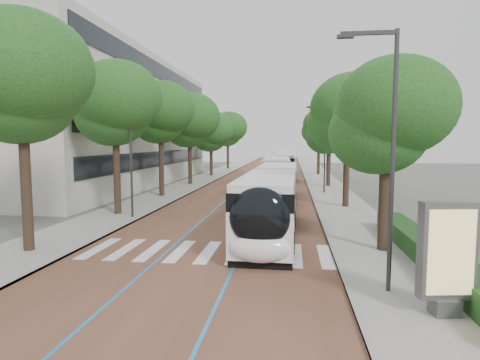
% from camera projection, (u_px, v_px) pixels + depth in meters
% --- Properties ---
extents(ground, '(160.00, 160.00, 0.00)m').
position_uv_depth(ground, '(199.00, 259.00, 16.43)').
color(ground, '#51544C').
rests_on(ground, ground).
extents(road, '(11.00, 140.00, 0.02)m').
position_uv_depth(road, '(264.00, 176.00, 55.93)').
color(road, brown).
rests_on(road, ground).
extents(sidewalk_left, '(4.00, 140.00, 0.12)m').
position_uv_depth(sidewalk_left, '(211.00, 176.00, 56.87)').
color(sidewalk_left, '#9C9A94').
rests_on(sidewalk_left, ground).
extents(sidewalk_right, '(4.00, 140.00, 0.12)m').
position_uv_depth(sidewalk_right, '(319.00, 177.00, 54.97)').
color(sidewalk_right, '#9C9A94').
rests_on(sidewalk_right, ground).
extents(kerb_left, '(0.20, 140.00, 0.14)m').
position_uv_depth(kerb_left, '(225.00, 176.00, 56.63)').
color(kerb_left, gray).
rests_on(kerb_left, ground).
extents(kerb_right, '(0.20, 140.00, 0.14)m').
position_uv_depth(kerb_right, '(305.00, 176.00, 55.21)').
color(kerb_right, gray).
rests_on(kerb_right, ground).
extents(zebra_crossing, '(10.55, 3.60, 0.01)m').
position_uv_depth(zebra_crossing, '(208.00, 252.00, 17.39)').
color(zebra_crossing, silver).
rests_on(zebra_crossing, ground).
extents(lane_line_left, '(0.12, 126.00, 0.01)m').
position_uv_depth(lane_line_left, '(253.00, 176.00, 56.13)').
color(lane_line_left, '#2372B2').
rests_on(lane_line_left, road).
extents(lane_line_right, '(0.12, 126.00, 0.01)m').
position_uv_depth(lane_line_right, '(276.00, 176.00, 55.72)').
color(lane_line_right, '#2372B2').
rests_on(lane_line_right, road).
extents(office_building, '(18.11, 40.00, 14.00)m').
position_uv_depth(office_building, '(88.00, 123.00, 45.88)').
color(office_building, '#B6B3A9').
rests_on(office_building, ground).
extents(hedge, '(1.20, 14.00, 0.80)m').
position_uv_depth(hedge, '(432.00, 254.00, 15.23)').
color(hedge, '#143B16').
rests_on(hedge, sidewalk_right).
extents(streetlight_near, '(1.82, 0.20, 8.00)m').
position_uv_depth(streetlight_near, '(387.00, 141.00, 12.17)').
color(streetlight_near, '#323235').
rests_on(streetlight_near, sidewalk_right).
extents(streetlight_far, '(1.82, 0.20, 8.00)m').
position_uv_depth(streetlight_far, '(323.00, 142.00, 36.86)').
color(streetlight_far, '#323235').
rests_on(streetlight_far, sidewalk_right).
extents(lamp_post_left, '(0.14, 0.14, 8.00)m').
position_uv_depth(lamp_post_left, '(131.00, 153.00, 24.71)').
color(lamp_post_left, '#323235').
rests_on(lamp_post_left, sidewalk_left).
extents(trees_left, '(6.43, 61.01, 9.62)m').
position_uv_depth(trees_left, '(189.00, 124.00, 44.22)').
color(trees_left, black).
rests_on(trees_left, ground).
extents(trees_right, '(5.99, 47.11, 9.11)m').
position_uv_depth(trees_right, '(335.00, 126.00, 36.56)').
color(trees_right, black).
rests_on(trees_right, ground).
extents(lead_bus, '(2.85, 18.44, 3.20)m').
position_uv_depth(lead_bus, '(274.00, 197.00, 23.08)').
color(lead_bus, black).
rests_on(lead_bus, ground).
extents(bus_queued_0, '(2.80, 12.45, 3.20)m').
position_uv_depth(bus_queued_0, '(277.00, 174.00, 39.20)').
color(bus_queued_0, white).
rests_on(bus_queued_0, ground).
extents(bus_queued_1, '(2.63, 12.42, 3.20)m').
position_uv_depth(bus_queued_1, '(285.00, 166.00, 52.62)').
color(bus_queued_1, white).
rests_on(bus_queued_1, ground).
extents(bus_queued_2, '(3.12, 12.50, 3.20)m').
position_uv_depth(bus_queued_2, '(282.00, 162.00, 64.67)').
color(bus_queued_2, white).
rests_on(bus_queued_2, ground).
extents(bus_queued_3, '(2.78, 12.45, 3.20)m').
position_uv_depth(bus_queued_3, '(285.00, 158.00, 78.02)').
color(bus_queued_3, white).
rests_on(bus_queued_3, ground).
extents(ad_panel, '(1.53, 0.67, 3.08)m').
position_uv_depth(ad_panel, '(447.00, 256.00, 10.69)').
color(ad_panel, '#59595B').
rests_on(ad_panel, sidewalk_right).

